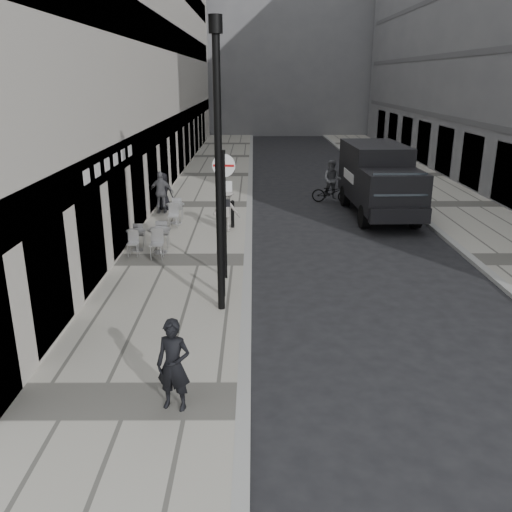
{
  "coord_description": "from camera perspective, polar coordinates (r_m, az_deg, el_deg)",
  "views": [
    {
      "loc": [
        0.18,
        -5.46,
        5.47
      ],
      "look_at": [
        0.24,
        6.82,
        1.4
      ],
      "focal_mm": 38.0,
      "sensor_mm": 36.0,
      "label": 1
    }
  ],
  "objects": [
    {
      "name": "building_far",
      "position": [
        61.72,
        1.05,
        23.47
      ],
      "size": [
        24.0,
        16.0,
        22.0
      ],
      "primitive_type": "cube",
      "color": "slate",
      "rests_on": "ground"
    },
    {
      "name": "cafe_table_far",
      "position": [
        17.84,
        -12.49,
        1.8
      ],
      "size": [
        0.62,
        1.39,
        0.79
      ],
      "color": "#B5B5B7",
      "rests_on": "sidewalk"
    },
    {
      "name": "building_left",
      "position": [
        30.79,
        -13.03,
        24.5
      ],
      "size": [
        4.0,
        45.0,
        18.0
      ],
      "primitive_type": "cube",
      "color": "#B7B0A6",
      "rests_on": "ground"
    },
    {
      "name": "cyclist",
      "position": [
        24.99,
        7.99,
        7.28
      ],
      "size": [
        1.88,
        1.0,
        1.93
      ],
      "rotation": [
        0.0,
        0.0,
        -0.22
      ],
      "color": "black",
      "rests_on": "ground"
    },
    {
      "name": "far_sidewalk",
      "position": [
        25.64,
        19.95,
        5.05
      ],
      "size": [
        4.0,
        60.0,
        0.12
      ],
      "primitive_type": "cube",
      "color": "#9A968B",
      "rests_on": "ground"
    },
    {
      "name": "pedestrian_c",
      "position": [
        23.18,
        -9.71,
        6.7
      ],
      "size": [
        0.83,
        0.62,
        1.56
      ],
      "primitive_type": "imported",
      "rotation": [
        0.0,
        0.0,
        2.97
      ],
      "color": "black",
      "rests_on": "sidewalk"
    },
    {
      "name": "pedestrian_a",
      "position": [
        22.61,
        -9.95,
        6.61
      ],
      "size": [
        1.01,
        0.43,
        1.72
      ],
      "primitive_type": "imported",
      "rotation": [
        0.0,
        0.0,
        3.13
      ],
      "color": "#58585D",
      "rests_on": "sidewalk"
    },
    {
      "name": "bollard_near",
      "position": [
        20.17,
        -2.48,
        4.35
      ],
      "size": [
        0.13,
        0.13,
        0.96
      ],
      "primitive_type": "cylinder",
      "color": "black",
      "rests_on": "sidewalk"
    },
    {
      "name": "pedestrian_b",
      "position": [
        19.67,
        -3.17,
        4.89
      ],
      "size": [
        1.09,
        0.73,
        1.57
      ],
      "primitive_type": "imported",
      "rotation": [
        0.0,
        0.0,
        2.99
      ],
      "color": "gray",
      "rests_on": "sidewalk"
    },
    {
      "name": "panel_van",
      "position": [
        22.88,
        12.77,
        8.15
      ],
      "size": [
        2.41,
        6.1,
        2.84
      ],
      "rotation": [
        0.0,
        0.0,
        0.03
      ],
      "color": "black",
      "rests_on": "ground"
    },
    {
      "name": "walking_man",
      "position": [
        9.25,
        -8.67,
        -11.28
      ],
      "size": [
        0.67,
        0.52,
        1.62
      ],
      "primitive_type": "imported",
      "rotation": [
        0.0,
        0.0,
        -0.24
      ],
      "color": "black",
      "rests_on": "sidewalk"
    },
    {
      "name": "sidewalk",
      "position": [
        24.17,
        -5.45,
        5.32
      ],
      "size": [
        4.0,
        60.0,
        0.12
      ],
      "primitive_type": "cube",
      "color": "#9A968B",
      "rests_on": "ground"
    },
    {
      "name": "sign_post",
      "position": [
        14.56,
        -3.35,
        6.11
      ],
      "size": [
        0.61,
        0.11,
        3.55
      ],
      "rotation": [
        0.0,
        0.0,
        -0.08
      ],
      "color": "black",
      "rests_on": "sidewalk"
    },
    {
      "name": "lamppost",
      "position": [
        12.24,
        -3.98,
        10.34
      ],
      "size": [
        0.3,
        0.3,
        6.57
      ],
      "color": "black",
      "rests_on": "sidewalk"
    },
    {
      "name": "cafe_table_near",
      "position": [
        17.46,
        -10.08,
        1.82
      ],
      "size": [
        0.72,
        1.62,
        0.92
      ],
      "color": "#AAA9AC",
      "rests_on": "sidewalk"
    },
    {
      "name": "cafe_table_mid",
      "position": [
        20.94,
        -8.47,
        4.62
      ],
      "size": [
        0.7,
        1.57,
        0.9
      ],
      "color": "silver",
      "rests_on": "sidewalk"
    },
    {
      "name": "bollard_far",
      "position": [
        13.81,
        -3.49,
        -2.61
      ],
      "size": [
        0.11,
        0.11,
        0.84
      ],
      "primitive_type": "cylinder",
      "color": "black",
      "rests_on": "sidewalk"
    }
  ]
}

